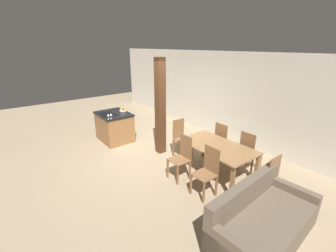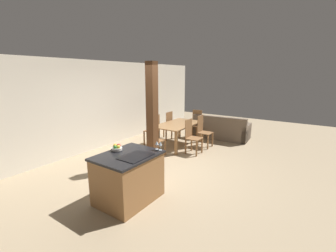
# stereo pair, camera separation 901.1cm
# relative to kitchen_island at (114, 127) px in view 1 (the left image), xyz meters

# --- Properties ---
(ground_plane) EXTENTS (16.00, 16.00, 0.00)m
(ground_plane) POSITION_rel_kitchen_island_xyz_m (1.47, 0.33, -0.45)
(ground_plane) COLOR #9E896B
(wall_back) EXTENTS (11.20, 0.08, 2.70)m
(wall_back) POSITION_rel_kitchen_island_xyz_m (1.47, 2.97, 0.90)
(wall_back) COLOR silver
(wall_back) RESTS_ON ground_plane
(kitchen_island) EXTENTS (1.13, 0.88, 0.90)m
(kitchen_island) POSITION_rel_kitchen_island_xyz_m (0.00, 0.00, 0.00)
(kitchen_island) COLOR olive
(kitchen_island) RESTS_ON ground_plane
(fruit_bowl) EXTENTS (0.21, 0.21, 0.11)m
(fruit_bowl) POSITION_rel_kitchen_island_xyz_m (0.04, 0.31, 0.50)
(fruit_bowl) COLOR silver
(fruit_bowl) RESTS_ON kitchen_island
(wine_glass_near) EXTENTS (0.07, 0.07, 0.16)m
(wine_glass_near) POSITION_rel_kitchen_island_xyz_m (0.49, -0.37, 0.57)
(wine_glass_near) COLOR silver
(wine_glass_near) RESTS_ON kitchen_island
(wine_glass_middle) EXTENTS (0.07, 0.07, 0.16)m
(wine_glass_middle) POSITION_rel_kitchen_island_xyz_m (0.49, -0.29, 0.57)
(wine_glass_middle) COLOR silver
(wine_glass_middle) RESTS_ON kitchen_island
(dining_table) EXTENTS (1.71, 0.98, 0.74)m
(dining_table) POSITION_rel_kitchen_island_xyz_m (3.30, 0.98, 0.19)
(dining_table) COLOR olive
(dining_table) RESTS_ON ground_plane
(dining_chair_near_left) EXTENTS (0.40, 0.40, 1.01)m
(dining_chair_near_left) POSITION_rel_kitchen_island_xyz_m (2.91, 0.27, 0.08)
(dining_chair_near_left) COLOR brown
(dining_chair_near_left) RESTS_ON ground_plane
(dining_chair_near_right) EXTENTS (0.40, 0.40, 1.01)m
(dining_chair_near_right) POSITION_rel_kitchen_island_xyz_m (3.68, 0.27, 0.08)
(dining_chair_near_right) COLOR brown
(dining_chair_near_right) RESTS_ON ground_plane
(dining_chair_far_left) EXTENTS (0.40, 0.40, 1.01)m
(dining_chair_far_left) POSITION_rel_kitchen_island_xyz_m (2.91, 1.69, 0.08)
(dining_chair_far_left) COLOR brown
(dining_chair_far_left) RESTS_ON ground_plane
(dining_chair_far_right) EXTENTS (0.40, 0.40, 1.01)m
(dining_chair_far_right) POSITION_rel_kitchen_island_xyz_m (3.68, 1.69, 0.08)
(dining_chair_far_right) COLOR brown
(dining_chair_far_right) RESTS_ON ground_plane
(dining_chair_head_end) EXTENTS (0.40, 0.40, 1.01)m
(dining_chair_head_end) POSITION_rel_kitchen_island_xyz_m (2.06, 0.98, 0.08)
(dining_chair_head_end) COLOR brown
(dining_chair_head_end) RESTS_ON ground_plane
(dining_chair_foot_end) EXTENTS (0.40, 0.40, 1.01)m
(dining_chair_foot_end) POSITION_rel_kitchen_island_xyz_m (4.53, 0.98, 0.08)
(dining_chair_foot_end) COLOR brown
(dining_chair_foot_end) RESTS_ON ground_plane
(couch) EXTENTS (1.03, 1.96, 0.85)m
(couch) POSITION_rel_kitchen_island_xyz_m (4.98, 0.14, -0.17)
(couch) COLOR brown
(couch) RESTS_ON ground_plane
(timber_post) EXTENTS (0.22, 0.22, 2.59)m
(timber_post) POSITION_rel_kitchen_island_xyz_m (1.57, 0.66, 0.85)
(timber_post) COLOR #4C2D19
(timber_post) RESTS_ON ground_plane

